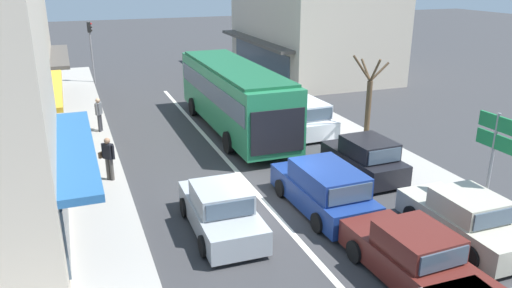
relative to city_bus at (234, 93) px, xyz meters
name	(u,v)px	position (x,y,z in m)	size (l,w,h in m)	color
ground_plane	(268,207)	(-1.59, -8.39, -1.88)	(140.00, 140.00, 0.00)	#353538
lane_centre_line	(231,165)	(-1.59, -4.39, -1.88)	(0.20, 28.00, 0.01)	silver
sidewalk_left	(52,169)	(-8.39, -2.39, -1.81)	(5.20, 44.00, 0.14)	#A39E96
kerb_right	(341,133)	(4.61, -2.39, -1.82)	(2.80, 44.00, 0.12)	#A39E96
building_right_far	(311,19)	(9.89, 11.55, 2.20)	(9.21, 13.14, 8.17)	beige
city_bus	(234,93)	(0.00, 0.00, 0.00)	(2.76, 10.86, 3.23)	#237A4C
sedan_queue_gap_filler	(221,211)	(-3.53, -9.37, -1.22)	(1.96, 4.23, 1.47)	#9EA3A8
sedan_adjacent_lane_trail	(413,257)	(0.25, -13.56, -1.22)	(2.01, 4.26, 1.47)	#561E19
wagon_queue_far_back	(324,189)	(0.01, -9.25, -1.14)	(2.00, 4.53, 1.58)	navy
parked_sedan_kerb_front	(465,219)	(2.94, -12.41, -1.22)	(1.92, 4.21, 1.47)	#B7B29E
parked_hatchback_kerb_second	(365,159)	(2.84, -7.23, -1.17)	(1.90, 3.75, 1.54)	black
parked_wagon_kerb_third	(302,116)	(3.06, -1.25, -1.14)	(2.05, 4.56, 1.58)	silver
parked_sedan_kerb_rear	(259,92)	(3.11, 4.68, -1.22)	(1.96, 4.23, 1.47)	black
traffic_light_downstreet	(91,42)	(-5.71, 13.58, 0.97)	(0.33, 0.24, 4.20)	gray
directional_road_sign	(495,143)	(4.15, -11.90, 0.82)	(0.10, 1.40, 3.60)	gray
street_tree_right	(368,103)	(4.96, -4.02, 0.01)	(1.86, 1.50, 4.09)	brown
pedestrian_with_handbag_near	(108,156)	(-6.34, -4.50, -0.81)	(0.57, 0.54, 1.63)	#4C4742
pedestrian_browsing_midblock	(99,113)	(-6.21, 1.75, -0.81)	(0.35, 0.52, 1.63)	#333338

